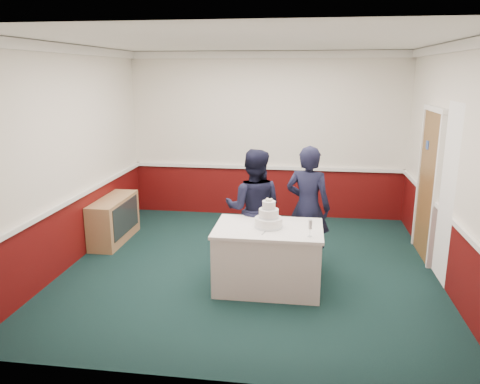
# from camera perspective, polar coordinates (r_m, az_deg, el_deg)

# --- Properties ---
(ground) EXTENTS (5.00, 5.00, 0.00)m
(ground) POSITION_cam_1_polar(r_m,az_deg,el_deg) (6.59, 1.24, -9.12)
(ground) COLOR #122D27
(ground) RESTS_ON ground
(room_shell) EXTENTS (5.00, 5.00, 3.00)m
(room_shell) POSITION_cam_1_polar(r_m,az_deg,el_deg) (6.68, 2.64, 8.67)
(room_shell) COLOR silver
(room_shell) RESTS_ON ground
(sideboard) EXTENTS (0.41, 1.20, 0.70)m
(sideboard) POSITION_cam_1_polar(r_m,az_deg,el_deg) (7.73, -15.10, -3.28)
(sideboard) COLOR tan
(sideboard) RESTS_ON ground
(cake_table) EXTENTS (1.32, 0.92, 0.79)m
(cake_table) POSITION_cam_1_polar(r_m,az_deg,el_deg) (5.89, 3.44, -7.87)
(cake_table) COLOR white
(cake_table) RESTS_ON ground
(wedding_cake) EXTENTS (0.35, 0.35, 0.36)m
(wedding_cake) POSITION_cam_1_polar(r_m,az_deg,el_deg) (5.72, 3.51, -3.24)
(wedding_cake) COLOR white
(wedding_cake) RESTS_ON cake_table
(cake_knife) EXTENTS (0.06, 0.22, 0.00)m
(cake_knife) POSITION_cam_1_polar(r_m,az_deg,el_deg) (5.57, 3.02, -4.90)
(cake_knife) COLOR silver
(cake_knife) RESTS_ON cake_table
(champagne_flute) EXTENTS (0.05, 0.05, 0.21)m
(champagne_flute) POSITION_cam_1_polar(r_m,az_deg,el_deg) (5.43, 8.55, -4.04)
(champagne_flute) COLOR silver
(champagne_flute) RESTS_ON cake_table
(person_man) EXTENTS (0.82, 0.65, 1.65)m
(person_man) POSITION_cam_1_polar(r_m,az_deg,el_deg) (6.39, 1.66, -2.04)
(person_man) COLOR black
(person_man) RESTS_ON ground
(person_woman) EXTENTS (0.71, 0.56, 1.70)m
(person_woman) POSITION_cam_1_polar(r_m,az_deg,el_deg) (6.42, 8.26, -1.87)
(person_woman) COLOR black
(person_woman) RESTS_ON ground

